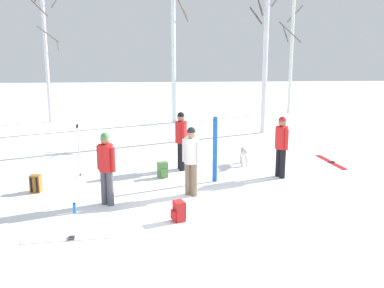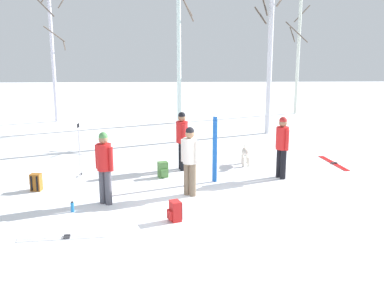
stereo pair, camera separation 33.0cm
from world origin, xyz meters
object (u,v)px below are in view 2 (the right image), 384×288
object	(u,v)px
water_bottle_0	(72,207)
birch_tree_1	(53,52)
person_3	(282,143)
backpack_1	(36,182)
ski_pair_planted_0	(215,150)
backpack_0	(163,170)
dog	(246,153)
birch_tree_2	(179,31)
person_1	(104,163)
ski_pair_lying_0	(333,163)
birch_tree_3	(270,38)
ski_poles_0	(79,149)
birch_tree_4	(298,54)
ski_pair_lying_1	(65,238)
person_2	(190,157)
person_0	(182,137)
backpack_2	(175,211)

from	to	relation	value
water_bottle_0	birch_tree_1	bearing A→B (deg)	105.95
person_3	backpack_1	bearing A→B (deg)	-172.12
ski_pair_planted_0	backpack_0	xyz separation A→B (m)	(-1.40, 0.44, -0.67)
dog	birch_tree_2	world-z (taller)	birch_tree_2
person_1	ski_pair_lying_0	size ratio (longest dim) A/B	0.98
backpack_1	birch_tree_3	bearing A→B (deg)	43.83
birch_tree_3	ski_poles_0	bearing A→B (deg)	-137.69
water_bottle_0	person_3	bearing A→B (deg)	24.75
backpack_0	birch_tree_4	size ratio (longest dim) A/B	0.08
water_bottle_0	birch_tree_2	bearing A→B (deg)	77.45
dog	ski_pair_lying_1	bearing A→B (deg)	-129.96
water_bottle_0	birch_tree_2	xyz separation A→B (m)	(2.41, 10.82, 3.93)
birch_tree_2	person_2	bearing A→B (deg)	-88.58
birch_tree_1	ski_pair_lying_0	bearing A→B (deg)	-35.67
ski_pair_planted_0	ski_pair_lying_1	world-z (taller)	ski_pair_planted_0
backpack_1	water_bottle_0	xyz separation A→B (m)	(1.24, -1.50, -0.10)
person_3	backpack_0	world-z (taller)	person_3
person_1	birch_tree_4	world-z (taller)	birch_tree_4
ski_pair_lying_1	birch_tree_3	size ratio (longest dim) A/B	0.24
backpack_0	water_bottle_0	distance (m)	3.20
ski_pair_planted_0	dog	bearing A→B (deg)	56.26
person_2	person_0	bearing A→B (deg)	94.58
dog	birch_tree_4	xyz separation A→B (m)	(3.86, 9.50, 2.60)
person_3	backpack_2	size ratio (longest dim) A/B	3.90
birch_tree_1	dog	bearing A→B (deg)	-44.85
ski_pair_planted_0	backpack_2	size ratio (longest dim) A/B	4.04
birch_tree_4	ski_pair_lying_0	bearing A→B (deg)	-96.74
backpack_0	water_bottle_0	size ratio (longest dim) A/B	1.82
ski_pair_lying_1	birch_tree_1	bearing A→B (deg)	104.95
birch_tree_4	person_1	bearing A→B (deg)	-120.89
ski_pair_lying_1	ski_poles_0	distance (m)	4.15
person_0	backpack_1	world-z (taller)	person_0
dog	backpack_1	bearing A→B (deg)	-158.82
ski_pair_planted_0	backpack_0	world-z (taller)	ski_pair_planted_0
person_0	backpack_1	bearing A→B (deg)	-154.40
backpack_2	person_1	bearing A→B (deg)	146.54
person_1	backpack_0	world-z (taller)	person_1
ski_pair_lying_1	backpack_2	xyz separation A→B (m)	(2.14, 0.81, 0.20)
birch_tree_2	backpack_2	bearing A→B (deg)	-90.56
person_3	backpack_0	xyz separation A→B (m)	(-3.26, 0.15, -0.77)
ski_pair_planted_0	birch_tree_3	bearing A→B (deg)	67.58
person_2	ski_pair_planted_0	xyz separation A→B (m)	(0.69, 1.05, -0.10)
person_2	backpack_1	xyz separation A→B (m)	(-3.89, 0.46, -0.77)
backpack_1	birch_tree_3	world-z (taller)	birch_tree_3
ski_pair_lying_1	ski_pair_lying_0	bearing A→B (deg)	36.62
ski_pair_planted_0	water_bottle_0	world-z (taller)	ski_pair_planted_0
backpack_2	birch_tree_1	xyz separation A→B (m)	(-5.52, 11.84, 2.91)
person_0	person_2	world-z (taller)	same
ski_pair_planted_0	birch_tree_4	world-z (taller)	birch_tree_4
dog	backpack_0	bearing A→B (deg)	-154.98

